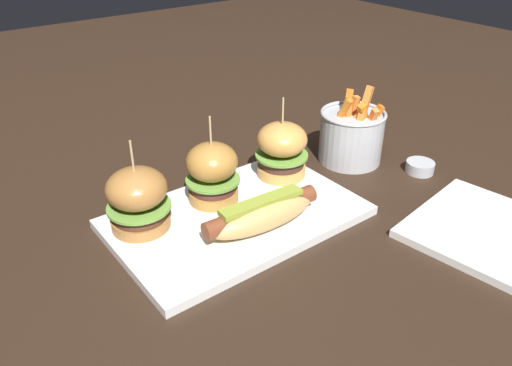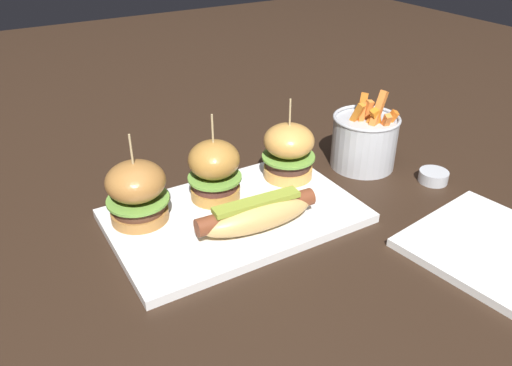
{
  "view_description": "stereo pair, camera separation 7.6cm",
  "coord_description": "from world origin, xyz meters",
  "px_view_note": "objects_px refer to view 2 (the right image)",
  "views": [
    {
      "loc": [
        -0.36,
        -0.52,
        0.43
      ],
      "look_at": [
        0.04,
        0.0,
        0.05
      ],
      "focal_mm": 35.27,
      "sensor_mm": 36.0,
      "label": 1
    },
    {
      "loc": [
        -0.3,
        -0.57,
        0.43
      ],
      "look_at": [
        0.04,
        0.0,
        0.05
      ],
      "focal_mm": 35.27,
      "sensor_mm": 36.0,
      "label": 2
    }
  ],
  "objects_px": {
    "slider_left": "(137,191)",
    "side_plate": "(496,249)",
    "hot_dog": "(257,213)",
    "slider_right": "(289,151)",
    "fries_bucket": "(364,140)",
    "slider_center": "(214,170)",
    "platter_main": "(235,216)",
    "sauce_ramekin": "(433,176)"
  },
  "relations": [
    {
      "from": "slider_left",
      "to": "fries_bucket",
      "type": "bearing_deg",
      "value": -2.46
    },
    {
      "from": "hot_dog",
      "to": "platter_main",
      "type": "bearing_deg",
      "value": 98.75
    },
    {
      "from": "slider_right",
      "to": "side_plate",
      "type": "distance_m",
      "value": 0.34
    },
    {
      "from": "slider_left",
      "to": "sauce_ramekin",
      "type": "distance_m",
      "value": 0.5
    },
    {
      "from": "platter_main",
      "to": "sauce_ramekin",
      "type": "xyz_separation_m",
      "value": [
        0.35,
        -0.07,
        0.0
      ]
    },
    {
      "from": "fries_bucket",
      "to": "sauce_ramekin",
      "type": "xyz_separation_m",
      "value": [
        0.07,
        -0.11,
        -0.04
      ]
    },
    {
      "from": "slider_left",
      "to": "side_plate",
      "type": "height_order",
      "value": "slider_left"
    },
    {
      "from": "slider_right",
      "to": "platter_main",
      "type": "bearing_deg",
      "value": -158.17
    },
    {
      "from": "platter_main",
      "to": "slider_left",
      "type": "bearing_deg",
      "value": 156.64
    },
    {
      "from": "hot_dog",
      "to": "slider_right",
      "type": "relative_size",
      "value": 1.32
    },
    {
      "from": "slider_right",
      "to": "fries_bucket",
      "type": "relative_size",
      "value": 0.94
    },
    {
      "from": "slider_left",
      "to": "hot_dog",
      "type": "bearing_deg",
      "value": -37.95
    },
    {
      "from": "side_plate",
      "to": "sauce_ramekin",
      "type": "bearing_deg",
      "value": 67.04
    },
    {
      "from": "platter_main",
      "to": "sauce_ramekin",
      "type": "distance_m",
      "value": 0.36
    },
    {
      "from": "slider_left",
      "to": "fries_bucket",
      "type": "xyz_separation_m",
      "value": [
        0.41,
        -0.02,
        -0.01
      ]
    },
    {
      "from": "hot_dog",
      "to": "sauce_ramekin",
      "type": "bearing_deg",
      "value": -3.34
    },
    {
      "from": "hot_dog",
      "to": "slider_right",
      "type": "bearing_deg",
      "value": 40.09
    },
    {
      "from": "platter_main",
      "to": "slider_center",
      "type": "bearing_deg",
      "value": 95.74
    },
    {
      "from": "slider_center",
      "to": "slider_right",
      "type": "distance_m",
      "value": 0.14
    },
    {
      "from": "slider_center",
      "to": "side_plate",
      "type": "distance_m",
      "value": 0.42
    },
    {
      "from": "platter_main",
      "to": "hot_dog",
      "type": "xyz_separation_m",
      "value": [
        0.01,
        -0.05,
        0.03
      ]
    },
    {
      "from": "fries_bucket",
      "to": "sauce_ramekin",
      "type": "distance_m",
      "value": 0.13
    },
    {
      "from": "platter_main",
      "to": "fries_bucket",
      "type": "relative_size",
      "value": 2.5
    },
    {
      "from": "slider_right",
      "to": "side_plate",
      "type": "relative_size",
      "value": 0.66
    },
    {
      "from": "slider_left",
      "to": "slider_right",
      "type": "relative_size",
      "value": 0.99
    },
    {
      "from": "hot_dog",
      "to": "slider_right",
      "type": "height_order",
      "value": "slider_right"
    },
    {
      "from": "slider_left",
      "to": "platter_main",
      "type": "bearing_deg",
      "value": -23.36
    },
    {
      "from": "sauce_ramekin",
      "to": "fries_bucket",
      "type": "bearing_deg",
      "value": 121.01
    },
    {
      "from": "sauce_ramekin",
      "to": "side_plate",
      "type": "xyz_separation_m",
      "value": [
        -0.08,
        -0.18,
        -0.0
      ]
    },
    {
      "from": "side_plate",
      "to": "hot_dog",
      "type": "bearing_deg",
      "value": 142.25
    },
    {
      "from": "platter_main",
      "to": "slider_center",
      "type": "xyz_separation_m",
      "value": [
        -0.01,
        0.05,
        0.06
      ]
    },
    {
      "from": "platter_main",
      "to": "slider_left",
      "type": "height_order",
      "value": "slider_left"
    },
    {
      "from": "platter_main",
      "to": "hot_dog",
      "type": "distance_m",
      "value": 0.06
    },
    {
      "from": "slider_center",
      "to": "fries_bucket",
      "type": "bearing_deg",
      "value": -3.26
    },
    {
      "from": "slider_center",
      "to": "side_plate",
      "type": "height_order",
      "value": "slider_center"
    },
    {
      "from": "hot_dog",
      "to": "side_plate",
      "type": "xyz_separation_m",
      "value": [
        0.26,
        -0.2,
        -0.03
      ]
    },
    {
      "from": "slider_right",
      "to": "side_plate",
      "type": "bearing_deg",
      "value": -65.4
    },
    {
      "from": "fries_bucket",
      "to": "sauce_ramekin",
      "type": "relative_size",
      "value": 2.96
    },
    {
      "from": "slider_right",
      "to": "slider_center",
      "type": "bearing_deg",
      "value": 179.1
    },
    {
      "from": "platter_main",
      "to": "side_plate",
      "type": "distance_m",
      "value": 0.37
    },
    {
      "from": "platter_main",
      "to": "slider_right",
      "type": "height_order",
      "value": "slider_right"
    },
    {
      "from": "fries_bucket",
      "to": "side_plate",
      "type": "distance_m",
      "value": 0.3
    }
  ]
}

